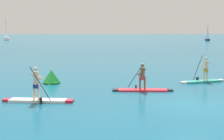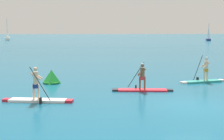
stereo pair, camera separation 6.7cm
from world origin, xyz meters
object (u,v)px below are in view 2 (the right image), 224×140
Objects in this scene: paddleboarder_far_right at (203,77)px; sailboat_left_horizon at (7,38)px; paddleboarder_near_left at (38,95)px; sailboat_right_horizon at (208,38)px; paddleboarder_mid_center at (142,85)px; race_marker_buoy at (52,78)px.

sailboat_left_horizon is at bearing -81.42° from paddleboarder_far_right.
paddleboarder_near_left is 88.99m from sailboat_right_horizon.
paddleboarder_near_left is 6.15m from paddleboarder_mid_center.
paddleboarder_near_left is 1.00× the size of paddleboarder_mid_center.
sailboat_left_horizon is 64.95m from sailboat_right_horizon.
sailboat_left_horizon reaches higher than sailboat_right_horizon.
sailboat_right_horizon is (38.50, 80.23, 0.43)m from paddleboarder_near_left.
sailboat_left_horizon is (-36.24, 83.12, 0.51)m from paddleboarder_far_right.
sailboat_left_horizon is at bearing 107.34° from race_marker_buoy.
sailboat_left_horizon reaches higher than paddleboarder_near_left.
paddleboarder_near_left is at bearing -9.97° from sailboat_right_horizon.
paddleboarder_near_left is 3.18× the size of race_marker_buoy.
sailboat_right_horizon is at bearing 62.78° from race_marker_buoy.
sailboat_left_horizon is (-25.95, 88.29, 0.53)m from paddleboarder_near_left.
race_marker_buoy is at bearing -11.56° from sailboat_right_horizon.
sailboat_right_horizon reaches higher than paddleboarder_mid_center.
paddleboarder_near_left reaches higher than paddleboarder_mid_center.
race_marker_buoy is (-0.04, 5.30, 0.07)m from paddleboarder_near_left.
race_marker_buoy is 86.94m from sailboat_left_horizon.
sailboat_left_horizon reaches higher than paddleboarder_far_right.
paddleboarder_near_left is at bearing 27.84° from paddleboarder_mid_center.
paddleboarder_far_right reaches higher than paddleboarder_near_left.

